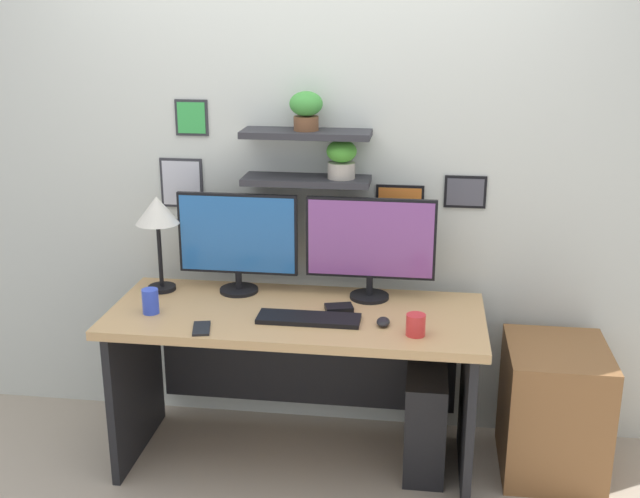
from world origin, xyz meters
The scene contains 14 objects.
ground_plane centered at (0.00, 0.00, 0.00)m, with size 8.00×8.00×0.00m, color tan.
back_wall_assembly centered at (0.00, 0.44, 1.35)m, with size 4.40×0.24×2.70m.
desk centered at (0.00, 0.06, 0.54)m, with size 1.65×0.68×0.75m.
monitor_left centered at (-0.31, 0.22, 1.01)m, with size 0.56×0.18×0.47m.
monitor_right centered at (0.31, 0.22, 1.01)m, with size 0.59×0.18×0.47m.
keyboard centered at (0.07, -0.10, 0.76)m, with size 0.44×0.14×0.02m, color black.
computer_mouse centered at (0.39, -0.10, 0.77)m, with size 0.06×0.09×0.03m, color black.
desk_lamp centered at (-0.67, 0.18, 1.11)m, with size 0.20×0.20×0.45m.
cell_phone centered at (-0.36, -0.25, 0.76)m, with size 0.07×0.14×0.01m, color black.
coffee_mug centered at (0.53, -0.18, 0.80)m, with size 0.08×0.08×0.09m, color red.
scissors_tray centered at (0.19, 0.04, 0.76)m, with size 0.12×0.08×0.02m, color black.
water_cup centered at (-0.63, -0.10, 0.81)m, with size 0.07×0.07×0.11m, color blue.
drawer_cabinet centered at (1.15, 0.10, 0.30)m, with size 0.44×0.50×0.60m, color brown.
computer_tower_right centered at (0.58, 0.03, 0.24)m, with size 0.18×0.40×0.48m, color black.
Camera 1 is at (0.54, -3.16, 2.05)m, focal length 44.02 mm.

